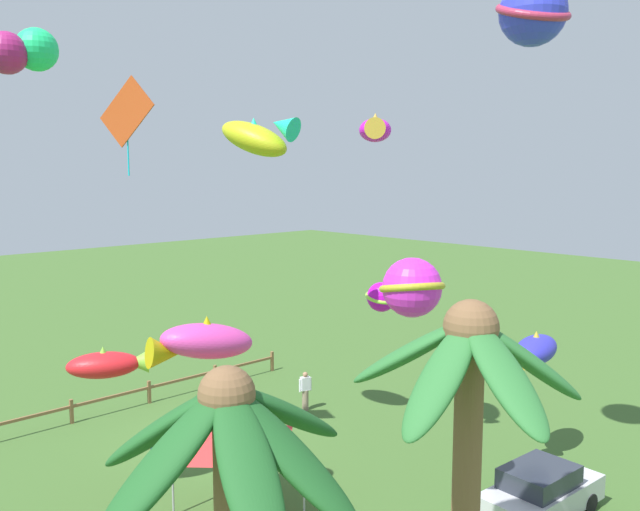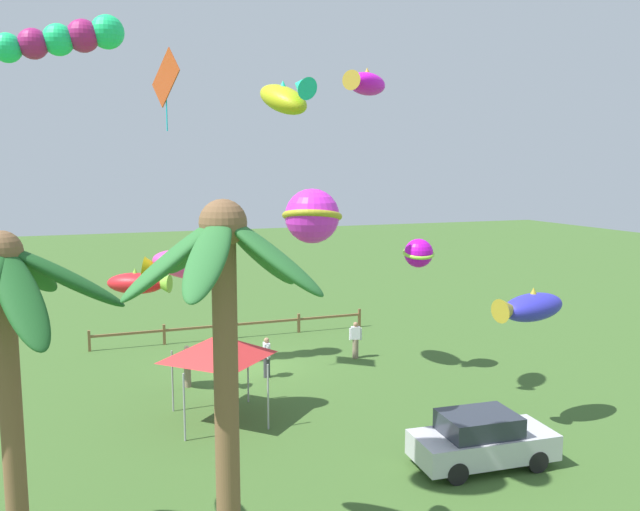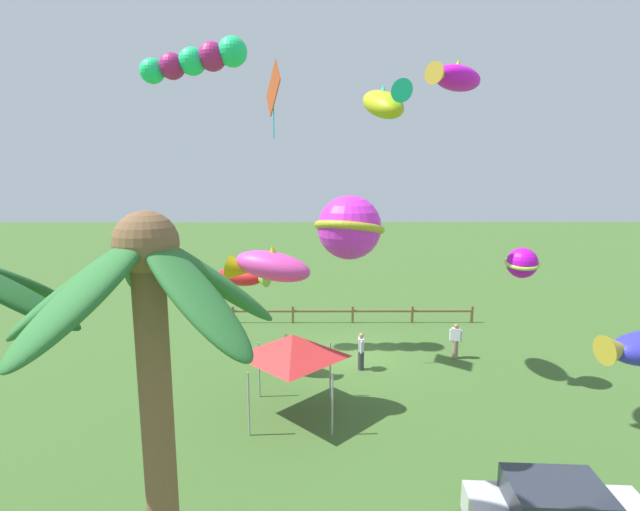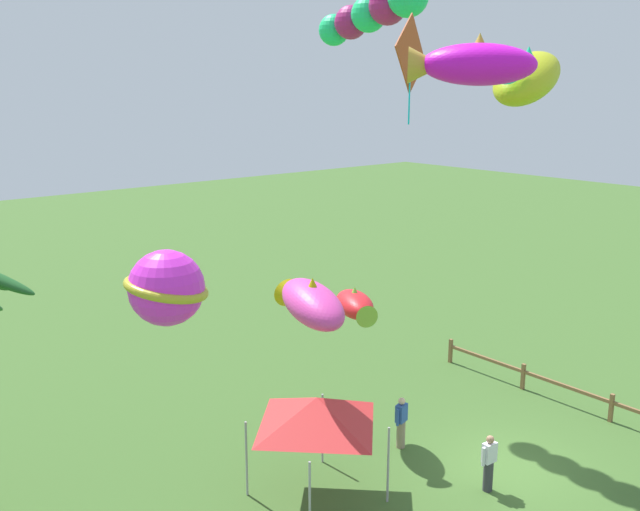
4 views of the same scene
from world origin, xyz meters
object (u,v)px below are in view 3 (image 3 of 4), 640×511
Objects in this scene: palm_tree_0 at (151,349)px; kite_ball_4 at (349,227)px; kite_ball_7 at (522,263)px; spectator_0 at (287,352)px; kite_fish_5 at (243,276)px; festival_tent at (292,346)px; kite_fish_9 at (268,266)px; spectator_1 at (456,341)px; kite_tube_2 at (197,60)px; kite_fish_6 at (385,102)px; kite_diamond_0 at (273,90)px; spectator_2 at (361,351)px; kite_fish_8 at (455,77)px.

kite_ball_4 is at bearing -129.71° from palm_tree_0.
palm_tree_0 is 14.68m from kite_ball_7.
spectator_0 is 0.66× the size of kite_fish_5.
palm_tree_0 is 2.66× the size of festival_tent.
festival_tent is 0.91× the size of kite_fish_9.
kite_ball_4 reaches higher than spectator_1.
kite_ball_4 is 6.05m from kite_fish_9.
kite_fish_5 is (9.07, 1.65, 3.30)m from spectator_1.
kite_fish_6 is at bearing 160.41° from kite_tube_2.
kite_diamond_0 reaches higher than kite_fish_5.
spectator_1 is 0.49× the size of kite_fish_6.
kite_tube_2 is (6.84, -2.15, 11.98)m from spectator_2.
kite_fish_6 reaches higher than kite_ball_7.
kite_diamond_0 is at bearing -39.28° from kite_fish_8.
palm_tree_0 is 13.78m from kite_diamond_0.
kite_fish_5 reaches higher than spectator_1.
spectator_1 is at bearing -122.26° from palm_tree_0.
kite_fish_8 reaches higher than spectator_0.
festival_tent is 9.70m from kite_fish_8.
kite_diamond_0 reaches higher than kite_ball_4.
kite_tube_2 reaches higher than kite_fish_5.
kite_fish_9 is at bearing 10.97° from kite_ball_7.
kite_ball_4 is (-5.72, 10.68, -5.84)m from kite_tube_2.
kite_ball_7 reaches higher than kite_fish_5.
kite_fish_5 is at bearing -87.18° from palm_tree_0.
kite_fish_9 is (-1.30, 2.85, 0.96)m from kite_fish_5.
palm_tree_0 is 16.27m from kite_tube_2.
festival_tent is at bearing 54.56° from spectator_2.
kite_fish_6 is 1.50× the size of kite_fish_8.
kite_ball_7 is at bearing -169.03° from kite_fish_9.
kite_fish_5 is (2.11, -3.30, 1.65)m from festival_tent.
spectator_2 is 4.86m from festival_tent.
spectator_0 is at bearing 136.19° from kite_diamond_0.
kite_tube_2 is 15.38m from kite_ball_7.
festival_tent is at bearing 102.15° from kite_diamond_0.
kite_tube_2 reaches higher than kite_fish_9.
kite_ball_7 is (-1.50, 2.70, 4.02)m from spectator_1.
kite_fish_8 is at bearing 169.30° from kite_fish_9.
kite_tube_2 is at bearing -54.48° from festival_tent.
kite_fish_8 is (-5.71, 4.67, -0.45)m from kite_diamond_0.
kite_diamond_0 is 1.42× the size of kite_ball_4.
kite_fish_5 is (4.76, 0.43, 3.30)m from spectator_2.
kite_diamond_0 is at bearing -11.47° from kite_fish_6.
kite_fish_6 is at bearing 25.83° from spectator_1.
spectator_2 is 0.66× the size of kite_fish_5.
spectator_1 is (-7.41, -1.30, 0.00)m from spectator_0.
kite_ball_4 is 10.10m from kite_ball_7.
spectator_0 is at bearing -168.20° from kite_fish_5.
festival_tent is 2.77m from kite_fish_9.
kite_fish_8 is at bearing 144.28° from kite_tube_2.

